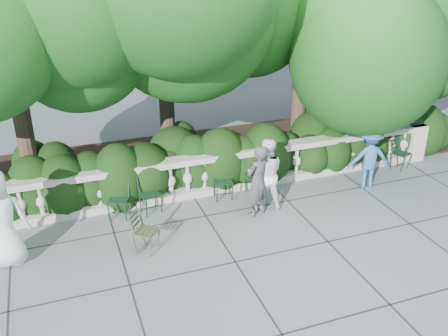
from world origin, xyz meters
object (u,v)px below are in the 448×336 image
object	(u,v)px
person_businessman	(1,219)
person_casual_man	(265,174)
chair_f	(404,171)
chair_weathered	(154,252)
chair_c	(154,215)
chair_e	(224,201)
person_older_blue	(369,158)
chair_a	(119,221)
chair_d	(258,196)
person_woman_grey	(258,181)

from	to	relation	value
person_businessman	person_casual_man	bearing A→B (deg)	-171.75
chair_f	chair_weathered	distance (m)	7.09
chair_c	chair_e	bearing A→B (deg)	-11.55
chair_e	person_older_blue	xyz separation A→B (m)	(3.51, -0.47, 0.77)
chair_a	chair_e	bearing A→B (deg)	25.91
chair_c	person_older_blue	world-z (taller)	person_older_blue
person_businessman	person_casual_man	distance (m)	5.38
chair_d	chair_weathered	distance (m)	3.15
chair_d	chair_f	distance (m)	4.14
chair_weathered	person_casual_man	xyz separation A→B (m)	(2.74, 0.88, 0.83)
chair_e	person_woman_grey	bearing A→B (deg)	-52.50
chair_c	chair_f	bearing A→B (deg)	-13.29
person_businessman	person_older_blue	size ratio (longest dim) A/B	1.23
chair_f	person_businessman	distance (m)	9.67
chair_a	person_businessman	distance (m)	2.49
person_woman_grey	person_older_blue	bearing A→B (deg)	162.89
chair_e	chair_weathered	size ratio (longest dim) A/B	1.00
chair_a	chair_d	size ratio (longest dim) A/B	1.00
chair_f	chair_a	bearing A→B (deg)	156.95
person_businessman	chair_a	bearing A→B (deg)	-154.47
chair_a	person_casual_man	bearing A→B (deg)	15.95
chair_f	person_older_blue	distance (m)	1.71
person_woman_grey	person_older_blue	size ratio (longest dim) A/B	1.05
chair_a	chair_f	size ratio (longest dim) A/B	1.00
person_older_blue	chair_d	bearing A→B (deg)	2.54
chair_a	person_casual_man	size ratio (longest dim) A/B	0.51
chair_d	chair_weathered	xyz separation A→B (m)	(-2.82, -1.41, 0.00)
chair_c	chair_e	xyz separation A→B (m)	(1.66, 0.05, 0.00)
chair_d	chair_weathered	bearing A→B (deg)	-157.22
chair_f	person_casual_man	size ratio (longest dim) A/B	0.51
chair_d	chair_a	bearing A→B (deg)	176.56
chair_weathered	person_woman_grey	world-z (taller)	person_woman_grey
person_businessman	chair_e	bearing A→B (deg)	-164.51
person_woman_grey	person_businessman	bearing A→B (deg)	-22.37
person_older_blue	person_casual_man	bearing A→B (deg)	13.80
chair_d	person_older_blue	xyz separation A→B (m)	(2.67, -0.45, 0.77)
chair_c	person_casual_man	distance (m)	2.61
chair_e	person_woman_grey	xyz separation A→B (m)	(0.47, -0.78, 0.81)
chair_weathered	person_businessman	world-z (taller)	person_businessman
person_businessman	person_woman_grey	bearing A→B (deg)	-174.20
chair_a	chair_weathered	size ratio (longest dim) A/B	1.00
chair_c	person_woman_grey	world-z (taller)	person_woman_grey
chair_c	person_older_blue	distance (m)	5.25
chair_weathered	person_woman_grey	distance (m)	2.66
person_businessman	person_woman_grey	size ratio (longest dim) A/B	1.17
person_woman_grey	chair_f	bearing A→B (deg)	166.13
person_businessman	chair_f	bearing A→B (deg)	-170.18
person_woman_grey	chair_e	bearing A→B (deg)	-81.96
person_woman_grey	person_casual_man	size ratio (longest dim) A/B	0.98
chair_f	chair_weathered	world-z (taller)	same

